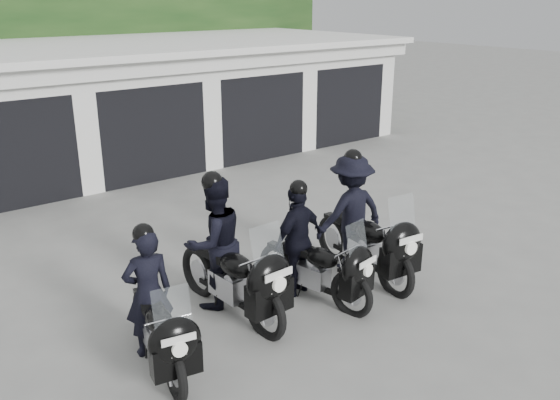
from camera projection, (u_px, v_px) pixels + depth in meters
ground at (309, 257)px, 9.85m from camera, size 80.00×80.00×0.00m
garage_block at (108, 105)px, 15.37m from camera, size 16.40×6.80×2.96m
background_vegetation at (54, 40)px, 18.76m from camera, size 20.00×3.90×5.80m
police_bike_a at (155, 312)px, 6.79m from camera, size 0.82×1.97×1.73m
police_bike_b at (223, 253)px, 7.95m from camera, size 0.94×2.31×2.01m
police_bike_c at (307, 248)px, 8.36m from camera, size 1.04×2.02×1.77m
police_bike_d at (358, 220)px, 9.10m from camera, size 1.26×2.29×2.00m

